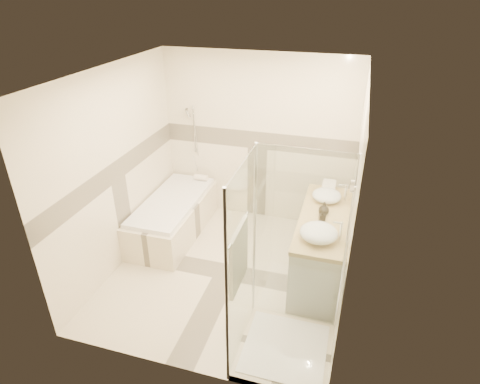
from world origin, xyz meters
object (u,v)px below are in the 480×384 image
(vanity, at_px, (321,246))
(vessel_sink_far, at_px, (319,233))
(bathtub, at_px, (173,215))
(amenity_bottle_a, at_px, (322,217))
(amenity_bottle_b, at_px, (324,209))
(shower_enclosure, at_px, (277,308))
(vessel_sink_near, at_px, (327,195))

(vanity, xyz_separation_m, vessel_sink_far, (-0.02, -0.49, 0.51))
(bathtub, bearing_deg, vessel_sink_far, -21.47)
(bathtub, height_order, vanity, vanity)
(amenity_bottle_a, xyz_separation_m, amenity_bottle_b, (0.00, 0.18, 0.00))
(amenity_bottle_a, bearing_deg, vessel_sink_far, -90.00)
(vanity, distance_m, shower_enclosure, 1.31)
(vessel_sink_far, distance_m, amenity_bottle_b, 0.53)
(vanity, height_order, vessel_sink_near, vessel_sink_near)
(bathtub, distance_m, vessel_sink_near, 2.22)
(vessel_sink_near, xyz_separation_m, vessel_sink_far, (0.00, -0.89, 0.01))
(vessel_sink_far, distance_m, amenity_bottle_a, 0.35)
(vessel_sink_far, bearing_deg, vanity, 87.66)
(shower_enclosure, xyz_separation_m, amenity_bottle_a, (0.27, 1.13, 0.42))
(vanity, relative_size, vessel_sink_near, 4.46)
(bathtub, height_order, vessel_sink_near, vessel_sink_near)
(bathtub, bearing_deg, vessel_sink_near, 1.29)
(shower_enclosure, distance_m, vessel_sink_far, 0.93)
(bathtub, distance_m, shower_enclosure, 2.47)
(shower_enclosure, relative_size, vessel_sink_far, 4.98)
(vessel_sink_near, bearing_deg, vanity, -87.13)
(vanity, distance_m, vessel_sink_near, 0.64)
(vessel_sink_near, bearing_deg, vessel_sink_far, -90.00)
(vessel_sink_near, height_order, amenity_bottle_b, amenity_bottle_b)
(bathtub, relative_size, amenity_bottle_a, 10.84)
(vanity, bearing_deg, shower_enclosure, -102.97)
(bathtub, distance_m, amenity_bottle_a, 2.27)
(shower_enclosure, xyz_separation_m, vessel_sink_far, (0.27, 0.78, 0.43))
(amenity_bottle_a, bearing_deg, amenity_bottle_b, 90.00)
(vessel_sink_near, distance_m, amenity_bottle_a, 0.54)
(shower_enclosure, height_order, amenity_bottle_b, shower_enclosure)
(vessel_sink_near, distance_m, amenity_bottle_b, 0.35)
(vessel_sink_far, bearing_deg, bathtub, 158.53)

